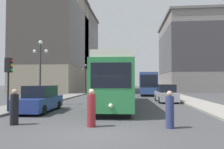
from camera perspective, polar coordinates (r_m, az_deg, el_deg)
name	(u,v)px	position (r m, az deg, el deg)	size (l,w,h in m)	color
ground_plane	(95,133)	(8.87, -4.52, -15.63)	(200.00, 200.00, 0.00)	#424244
sidewalk_left	(94,90)	(49.38, -5.02, -4.32)	(2.76, 120.00, 0.15)	gray
sidewalk_right	(160,91)	(48.91, 12.88, -4.30)	(2.76, 120.00, 0.15)	gray
streetcar	(116,82)	(18.67, 1.17, -1.96)	(3.16, 14.88, 3.89)	black
transit_bus	(147,83)	(35.13, 9.57, -2.20)	(2.94, 11.88, 3.45)	black
parked_car_left_near	(101,88)	(42.43, -3.11, -3.67)	(2.03, 4.67, 1.82)	black
parked_car_left_mid	(40,100)	(15.63, -18.93, -6.46)	(2.03, 4.85, 1.82)	black
parked_car_right_far	(166,94)	(22.55, 14.47, -5.10)	(1.96, 4.67, 1.82)	black
pedestrian_crossing_near	(91,109)	(9.93, -5.63, -9.35)	(0.39, 0.39, 1.76)	maroon
pedestrian_crossing_far	(170,111)	(9.94, 15.44, -9.48)	(0.38, 0.38, 1.68)	navy
pedestrian_on_sidewalk	(14,108)	(11.37, -25.02, -8.29)	(0.39, 0.39, 1.74)	black
traffic_light_near_left	(9,70)	(15.41, -26.28, 1.03)	(0.47, 0.36, 3.51)	#232328
lamp_post_left_near	(40,62)	(20.15, -18.92, 3.22)	(1.41, 0.36, 5.71)	#333338
lamp_post_left_far	(86,74)	(37.60, -7.19, 0.22)	(1.41, 0.36, 5.11)	#333338
building_left_corner	(71,50)	(56.96, -11.14, 6.51)	(12.23, 18.07, 20.38)	slate
building_left_midblock	(54,40)	(45.09, -15.50, 9.00)	(11.66, 16.14, 20.67)	gray
building_right_corner	(188,54)	(52.95, 19.87, 5.17)	(11.53, 20.07, 16.72)	gray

